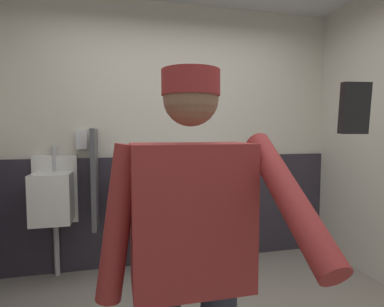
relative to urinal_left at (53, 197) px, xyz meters
name	(u,v)px	position (x,y,z in m)	size (l,w,h in m)	color
wall_back	(172,135)	(1.14, 0.22, 0.56)	(4.09, 0.12, 2.66)	beige
wainscot_band_back	(174,209)	(1.14, 0.14, -0.22)	(3.49, 0.03, 1.12)	#2D2833
urinal_left	(53,197)	(0.00, 0.00, 0.00)	(0.40, 0.34, 1.24)	white
urinal_middle	(136,193)	(0.75, 0.00, 0.00)	(0.40, 0.34, 1.24)	white
urinal_right	(210,190)	(1.50, 0.00, 0.00)	(0.40, 0.34, 1.24)	white
privacy_divider_panel	(95,178)	(0.38, -0.07, 0.17)	(0.04, 0.40, 0.90)	#4C4C51
person	(191,254)	(0.85, -1.90, 0.15)	(0.65, 0.60, 1.59)	#2D3342
cell_phone	(355,108)	(1.09, -2.40, 0.65)	(0.06, 0.02, 0.11)	black
soap_dispenser	(82,140)	(0.25, 0.12, 0.52)	(0.10, 0.07, 0.18)	silver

